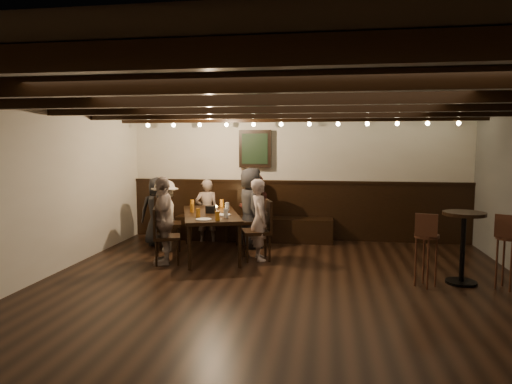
% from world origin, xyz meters
% --- Properties ---
extents(room, '(7.00, 7.00, 7.00)m').
position_xyz_m(room, '(-0.29, 2.21, 1.07)').
color(room, black).
rests_on(room, ground).
extents(dining_table, '(1.40, 2.06, 0.71)m').
position_xyz_m(dining_table, '(-1.33, 1.96, 0.65)').
color(dining_table, black).
rests_on(dining_table, floor).
extents(chair_left_near, '(0.56, 0.56, 0.97)m').
position_xyz_m(chair_left_near, '(-2.15, 2.16, 0.30)').
color(chair_left_near, black).
rests_on(chair_left_near, floor).
extents(chair_left_far, '(0.50, 0.50, 0.87)m').
position_xyz_m(chair_left_far, '(-1.87, 1.31, 0.27)').
color(chair_left_far, black).
rests_on(chair_left_far, floor).
extents(chair_right_near, '(0.57, 0.57, 0.98)m').
position_xyz_m(chair_right_near, '(-0.79, 2.62, 0.30)').
color(chair_right_near, black).
rests_on(chair_right_near, floor).
extents(chair_right_far, '(0.55, 0.55, 0.95)m').
position_xyz_m(chair_right_far, '(-0.50, 1.76, 0.29)').
color(chair_right_far, black).
rests_on(chair_right_far, floor).
extents(person_bench_left, '(0.70, 0.57, 1.25)m').
position_xyz_m(person_bench_left, '(-2.46, 2.53, 0.62)').
color(person_bench_left, '#262628').
rests_on(person_bench_left, floor).
extents(person_bench_centre, '(0.50, 0.41, 1.19)m').
position_xyz_m(person_bench_centre, '(-1.66, 2.96, 0.59)').
color(person_bench_centre, gray).
rests_on(person_bench_centre, floor).
extents(person_bench_right, '(0.73, 0.65, 1.26)m').
position_xyz_m(person_bench_right, '(-0.76, 3.10, 0.63)').
color(person_bench_right, '#4D201A').
rests_on(person_bench_right, floor).
extents(person_left_near, '(0.69, 0.90, 1.24)m').
position_xyz_m(person_left_near, '(-2.18, 2.15, 0.62)').
color(person_left_near, '#AAA090').
rests_on(person_left_near, floor).
extents(person_left_far, '(0.56, 0.86, 1.35)m').
position_xyz_m(person_left_far, '(-1.90, 1.30, 0.68)').
color(person_left_far, gray).
rests_on(person_left_far, floor).
extents(person_right_near, '(0.65, 0.81, 1.43)m').
position_xyz_m(person_right_near, '(-0.76, 2.63, 0.71)').
color(person_right_near, '#232325').
rests_on(person_right_near, floor).
extents(person_right_far, '(0.44, 0.54, 1.29)m').
position_xyz_m(person_right_far, '(-0.47, 1.77, 0.65)').
color(person_right_far, '#B19D96').
rests_on(person_right_far, floor).
extents(pint_a, '(0.07, 0.07, 0.14)m').
position_xyz_m(pint_a, '(-1.81, 2.54, 0.78)').
color(pint_a, '#BF7219').
rests_on(pint_a, dining_table).
extents(pint_b, '(0.07, 0.07, 0.14)m').
position_xyz_m(pint_b, '(-1.29, 2.66, 0.78)').
color(pint_b, '#BF7219').
rests_on(pint_b, dining_table).
extents(pint_c, '(0.07, 0.07, 0.14)m').
position_xyz_m(pint_c, '(-1.64, 1.96, 0.78)').
color(pint_c, '#BF7219').
rests_on(pint_c, dining_table).
extents(pint_d, '(0.07, 0.07, 0.14)m').
position_xyz_m(pint_d, '(-1.11, 2.25, 0.78)').
color(pint_d, silver).
rests_on(pint_d, dining_table).
extents(pint_e, '(0.07, 0.07, 0.14)m').
position_xyz_m(pint_e, '(-1.39, 1.47, 0.78)').
color(pint_e, '#BF7219').
rests_on(pint_e, dining_table).
extents(pint_f, '(0.07, 0.07, 0.14)m').
position_xyz_m(pint_f, '(-0.96, 1.50, 0.78)').
color(pint_f, silver).
rests_on(pint_f, dining_table).
extents(pint_g, '(0.07, 0.07, 0.14)m').
position_xyz_m(pint_g, '(-1.03, 1.22, 0.78)').
color(pint_g, '#BF7219').
rests_on(pint_g, dining_table).
extents(plate_near, '(0.24, 0.24, 0.01)m').
position_xyz_m(plate_near, '(-1.25, 1.25, 0.72)').
color(plate_near, white).
rests_on(plate_near, dining_table).
extents(plate_far, '(0.24, 0.24, 0.01)m').
position_xyz_m(plate_far, '(-1.06, 1.73, 0.72)').
color(plate_far, white).
rests_on(plate_far, dining_table).
extents(condiment_caddy, '(0.15, 0.10, 0.12)m').
position_xyz_m(condiment_caddy, '(-1.31, 1.91, 0.77)').
color(condiment_caddy, black).
rests_on(condiment_caddy, dining_table).
extents(candle, '(0.05, 0.05, 0.05)m').
position_xyz_m(candle, '(-1.31, 2.28, 0.73)').
color(candle, beige).
rests_on(candle, dining_table).
extents(high_top_table, '(0.54, 0.54, 0.96)m').
position_xyz_m(high_top_table, '(2.35, 0.93, 0.63)').
color(high_top_table, black).
rests_on(high_top_table, floor).
extents(bar_stool_left, '(0.33, 0.34, 0.97)m').
position_xyz_m(bar_stool_left, '(1.85, 0.72, 0.36)').
color(bar_stool_left, '#3C2013').
rests_on(bar_stool_left, floor).
extents(bar_stool_right, '(0.35, 0.36, 0.97)m').
position_xyz_m(bar_stool_right, '(2.85, 0.77, 0.36)').
color(bar_stool_right, '#3C2013').
rests_on(bar_stool_right, floor).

